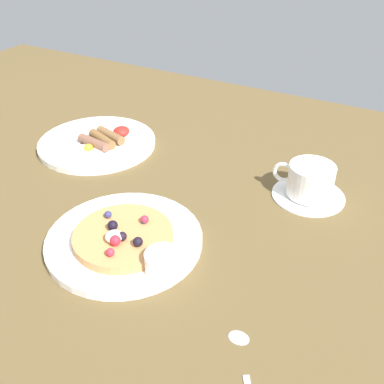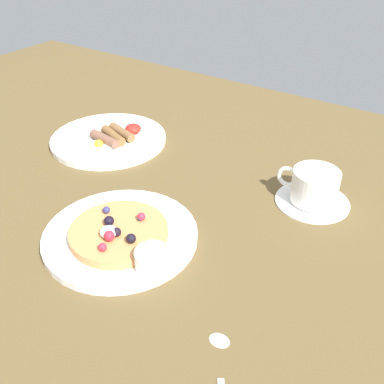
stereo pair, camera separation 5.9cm
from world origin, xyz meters
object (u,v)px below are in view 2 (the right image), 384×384
object	(u,v)px
pancake_plate	(121,236)
breakfast_plate	(109,139)
teaspoon	(221,370)
coffee_cup	(314,185)
coffee_saucer	(312,201)
syrup_ramekin	(153,260)

from	to	relation	value
pancake_plate	breakfast_plate	world-z (taller)	same
teaspoon	coffee_cup	bearing A→B (deg)	96.06
pancake_plate	coffee_cup	xyz separation A→B (m)	(0.22, 0.28, 0.03)
breakfast_plate	coffee_cup	distance (m)	0.48
coffee_saucer	teaspoon	distance (m)	0.40
coffee_saucer	coffee_cup	size ratio (longest dim) A/B	1.17
pancake_plate	breakfast_plate	bearing A→B (deg)	135.94
syrup_ramekin	coffee_cup	distance (m)	0.34
pancake_plate	coffee_cup	world-z (taller)	coffee_cup
coffee_cup	breakfast_plate	bearing A→B (deg)	-176.27
breakfast_plate	teaspoon	xyz separation A→B (m)	(0.52, -0.37, -0.00)
coffee_saucer	coffee_cup	xyz separation A→B (m)	(-0.00, -0.00, 0.03)
pancake_plate	coffee_cup	distance (m)	0.36
coffee_cup	teaspoon	distance (m)	0.40
teaspoon	breakfast_plate	bearing A→B (deg)	144.79
syrup_ramekin	coffee_saucer	xyz separation A→B (m)	(0.13, 0.31, -0.03)
coffee_cup	teaspoon	xyz separation A→B (m)	(0.04, -0.40, -0.04)
coffee_cup	teaspoon	world-z (taller)	coffee_cup
pancake_plate	teaspoon	distance (m)	0.29
pancake_plate	breakfast_plate	xyz separation A→B (m)	(-0.25, 0.25, -0.00)
pancake_plate	coffee_saucer	bearing A→B (deg)	51.14
syrup_ramekin	teaspoon	world-z (taller)	syrup_ramekin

